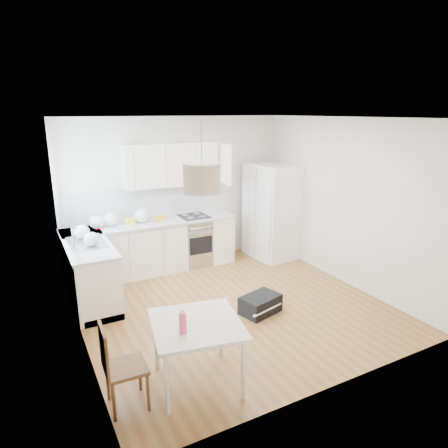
% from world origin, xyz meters
% --- Properties ---
extents(floor, '(4.20, 4.20, 0.00)m').
position_xyz_m(floor, '(0.00, 0.00, 0.00)').
color(floor, brown).
rests_on(floor, ground).
extents(ceiling, '(4.20, 4.20, 0.00)m').
position_xyz_m(ceiling, '(0.00, 0.00, 2.70)').
color(ceiling, white).
rests_on(ceiling, wall_back).
extents(wall_back, '(4.20, 0.00, 4.20)m').
position_xyz_m(wall_back, '(0.00, 2.10, 1.35)').
color(wall_back, beige).
rests_on(wall_back, floor).
extents(wall_left, '(0.00, 4.20, 4.20)m').
position_xyz_m(wall_left, '(-2.10, 0.00, 1.35)').
color(wall_left, beige).
rests_on(wall_left, floor).
extents(wall_right, '(0.00, 4.20, 4.20)m').
position_xyz_m(wall_right, '(2.10, 0.00, 1.35)').
color(wall_right, beige).
rests_on(wall_right, floor).
extents(window_glassblock, '(0.02, 1.00, 1.00)m').
position_xyz_m(window_glassblock, '(-2.09, 1.15, 1.75)').
color(window_glassblock, '#BFE0F9').
rests_on(window_glassblock, wall_left).
extents(cabinets_back, '(3.00, 0.60, 0.88)m').
position_xyz_m(cabinets_back, '(-0.60, 1.80, 0.44)').
color(cabinets_back, white).
rests_on(cabinets_back, floor).
extents(cabinets_left, '(0.60, 1.80, 0.88)m').
position_xyz_m(cabinets_left, '(-1.80, 1.20, 0.44)').
color(cabinets_left, white).
rests_on(cabinets_left, floor).
extents(counter_back, '(3.02, 0.64, 0.04)m').
position_xyz_m(counter_back, '(-0.60, 1.80, 0.90)').
color(counter_back, '#B4B6B9').
rests_on(counter_back, cabinets_back).
extents(counter_left, '(0.64, 1.82, 0.04)m').
position_xyz_m(counter_left, '(-1.80, 1.20, 0.90)').
color(counter_left, '#B4B6B9').
rests_on(counter_left, cabinets_left).
extents(backsplash_back, '(3.00, 0.01, 0.58)m').
position_xyz_m(backsplash_back, '(-0.60, 2.09, 1.21)').
color(backsplash_back, white).
rests_on(backsplash_back, wall_back).
extents(backsplash_left, '(0.01, 1.80, 0.58)m').
position_xyz_m(backsplash_left, '(-2.09, 1.20, 1.21)').
color(backsplash_left, white).
rests_on(backsplash_left, wall_left).
extents(upper_cabinets, '(1.70, 0.32, 0.75)m').
position_xyz_m(upper_cabinets, '(-0.15, 1.94, 1.88)').
color(upper_cabinets, white).
rests_on(upper_cabinets, wall_back).
extents(range_oven, '(0.50, 0.61, 0.88)m').
position_xyz_m(range_oven, '(0.20, 1.80, 0.44)').
color(range_oven, '#B0B3B5').
rests_on(range_oven, floor).
extents(sink, '(0.50, 0.80, 0.16)m').
position_xyz_m(sink, '(-1.80, 1.15, 0.92)').
color(sink, '#B0B3B5').
rests_on(sink, counter_left).
extents(refrigerator, '(0.94, 0.97, 1.82)m').
position_xyz_m(refrigerator, '(1.73, 1.47, 0.91)').
color(refrigerator, white).
rests_on(refrigerator, floor).
extents(dining_table, '(1.05, 1.05, 0.71)m').
position_xyz_m(dining_table, '(-1.16, -1.37, 0.63)').
color(dining_table, beige).
rests_on(dining_table, floor).
extents(dining_chair, '(0.39, 0.39, 0.90)m').
position_xyz_m(dining_chair, '(-1.90, -1.37, 0.45)').
color(dining_chair, '#462A15').
rests_on(dining_chair, floor).
extents(drink_bottle, '(0.09, 0.09, 0.26)m').
position_xyz_m(drink_bottle, '(-1.35, -1.49, 0.84)').
color(drink_bottle, '#E53F64').
rests_on(drink_bottle, dining_table).
extents(gym_bag, '(0.63, 0.50, 0.26)m').
position_xyz_m(gym_bag, '(0.26, -0.40, 0.13)').
color(gym_bag, black).
rests_on(gym_bag, floor).
extents(pendant_lamp, '(0.42, 0.42, 0.27)m').
position_xyz_m(pendant_lamp, '(-1.05, -1.33, 2.18)').
color(pendant_lamp, beige).
rests_on(pendant_lamp, ceiling).
extents(grocery_bag_a, '(0.24, 0.20, 0.22)m').
position_xyz_m(grocery_bag_a, '(-1.52, 1.83, 1.03)').
color(grocery_bag_a, silver).
rests_on(grocery_bag_a, counter_back).
extents(grocery_bag_b, '(0.26, 0.22, 0.23)m').
position_xyz_m(grocery_bag_b, '(-1.28, 1.85, 1.04)').
color(grocery_bag_b, silver).
rests_on(grocery_bag_b, counter_back).
extents(grocery_bag_c, '(0.28, 0.23, 0.25)m').
position_xyz_m(grocery_bag_c, '(-0.75, 1.83, 1.04)').
color(grocery_bag_c, silver).
rests_on(grocery_bag_c, counter_back).
extents(grocery_bag_d, '(0.24, 0.20, 0.21)m').
position_xyz_m(grocery_bag_d, '(-1.82, 1.37, 1.03)').
color(grocery_bag_d, silver).
rests_on(grocery_bag_d, counter_back).
extents(grocery_bag_e, '(0.22, 0.19, 0.20)m').
position_xyz_m(grocery_bag_e, '(-1.75, 0.96, 1.02)').
color(grocery_bag_e, silver).
rests_on(grocery_bag_e, counter_left).
extents(snack_orange, '(0.16, 0.11, 0.10)m').
position_xyz_m(snack_orange, '(-0.48, 1.79, 0.97)').
color(snack_orange, orange).
rests_on(snack_orange, counter_back).
extents(snack_yellow, '(0.17, 0.12, 0.11)m').
position_xyz_m(snack_yellow, '(-0.97, 1.82, 0.97)').
color(snack_yellow, yellow).
rests_on(snack_yellow, counter_back).
extents(snack_red, '(0.16, 0.13, 0.10)m').
position_xyz_m(snack_red, '(-1.49, 1.83, 0.97)').
color(snack_red, red).
rests_on(snack_red, counter_back).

